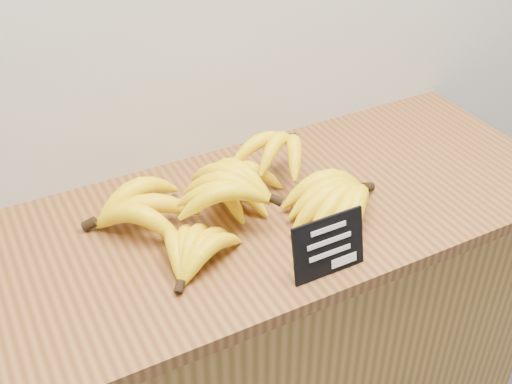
# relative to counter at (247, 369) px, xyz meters

# --- Properties ---
(counter) EXTENTS (1.35, 0.50, 0.90)m
(counter) POSITION_rel_counter_xyz_m (0.00, 0.00, 0.00)
(counter) COLOR olive
(counter) RESTS_ON ground
(counter_top) EXTENTS (1.40, 0.54, 0.03)m
(counter_top) POSITION_rel_counter_xyz_m (0.00, 0.00, 0.47)
(counter_top) COLOR brown
(counter_top) RESTS_ON counter
(chalkboard_sign) EXTENTS (0.14, 0.03, 0.11)m
(chalkboard_sign) POSITION_rel_counter_xyz_m (0.06, -0.21, 0.54)
(chalkboard_sign) COLOR black
(chalkboard_sign) RESTS_ON counter_top
(banana_pile) EXTENTS (0.58, 0.41, 0.12)m
(banana_pile) POSITION_rel_counter_xyz_m (-0.01, -0.00, 0.53)
(banana_pile) COLOR yellow
(banana_pile) RESTS_ON counter_top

